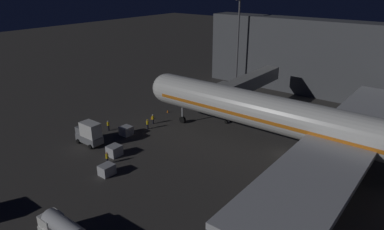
{
  "coord_description": "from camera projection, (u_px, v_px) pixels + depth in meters",
  "views": [
    {
      "loc": [
        44.05,
        16.91,
        24.0
      ],
      "look_at": [
        3.0,
        -15.24,
        3.5
      ],
      "focal_mm": 32.61,
      "sensor_mm": 36.0,
      "label": 1
    }
  ],
  "objects": [
    {
      "name": "ground_plane",
      "position": [
        287.0,
        155.0,
        50.76
      ],
      "size": [
        320.0,
        320.0,
        0.0
      ],
      "primitive_type": "plane",
      "color": "#383533"
    },
    {
      "name": "airliner_at_gate",
      "position": [
        355.0,
        134.0,
        43.81
      ],
      "size": [
        49.75,
        69.18,
        20.05
      ],
      "color": "silver",
      "rests_on": "ground_plane"
    },
    {
      "name": "jet_bridge",
      "position": [
        245.0,
        84.0,
        64.19
      ],
      "size": [
        19.64,
        3.4,
        7.31
      ],
      "color": "#9E9E99",
      "rests_on": "ground_plane"
    },
    {
      "name": "apron_floodlight_mast",
      "position": [
        238.0,
        37.0,
        79.1
      ],
      "size": [
        2.9,
        0.5,
        20.25
      ],
      "color": "#59595E",
      "rests_on": "ground_plane"
    },
    {
      "name": "cargo_truck_aft",
      "position": [
        89.0,
        133.0,
        53.49
      ],
      "size": [
        2.36,
        4.44,
        3.66
      ],
      "color": "slate",
      "rests_on": "ground_plane"
    },
    {
      "name": "fuel_tanker",
      "position": [
        62.0,
        230.0,
        33.12
      ],
      "size": [
        2.46,
        5.75,
        3.15
      ],
      "color": "silver",
      "rests_on": "ground_plane"
    },
    {
      "name": "baggage_container_near_belt",
      "position": [
        126.0,
        131.0,
        57.1
      ],
      "size": [
        1.76,
        1.74,
        1.43
      ],
      "primitive_type": "cube",
      "color": "#B7BABF",
      "rests_on": "ground_plane"
    },
    {
      "name": "baggage_container_far_row",
      "position": [
        114.0,
        151.0,
        50.36
      ],
      "size": [
        1.83,
        1.74,
        1.53
      ],
      "primitive_type": "cube",
      "color": "#B7BABF",
      "rests_on": "ground_plane"
    },
    {
      "name": "baggage_container_spare",
      "position": [
        107.0,
        170.0,
        45.46
      ],
      "size": [
        1.89,
        1.55,
        1.41
      ],
      "primitive_type": "cube",
      "color": "#B7BABF",
      "rests_on": "ground_plane"
    },
    {
      "name": "ground_crew_near_nose_gear",
      "position": [
        108.0,
        125.0,
        58.51
      ],
      "size": [
        0.4,
        0.4,
        1.82
      ],
      "color": "black",
      "rests_on": "ground_plane"
    },
    {
      "name": "ground_crew_by_belt_loader",
      "position": [
        148.0,
        124.0,
        59.15
      ],
      "size": [
        0.4,
        0.4,
        1.78
      ],
      "color": "black",
      "rests_on": "ground_plane"
    },
    {
      "name": "ground_crew_under_port_wing",
      "position": [
        153.0,
        119.0,
        61.3
      ],
      "size": [
        0.4,
        0.4,
        1.76
      ],
      "color": "black",
      "rests_on": "ground_plane"
    },
    {
      "name": "ground_crew_by_tug",
      "position": [
        107.0,
        157.0,
        48.06
      ],
      "size": [
        0.4,
        0.4,
        1.75
      ],
      "color": "black",
      "rests_on": "ground_plane"
    },
    {
      "name": "traffic_cone_nose_port",
      "position": [
        168.0,
        111.0,
        66.75
      ],
      "size": [
        0.36,
        0.36,
        0.55
      ],
      "primitive_type": "cone",
      "color": "orange",
      "rests_on": "ground_plane"
    },
    {
      "name": "traffic_cone_nose_starboard",
      "position": [
        152.0,
        118.0,
        63.53
      ],
      "size": [
        0.36,
        0.36,
        0.55
      ],
      "primitive_type": "cone",
      "color": "orange",
      "rests_on": "ground_plane"
    }
  ]
}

